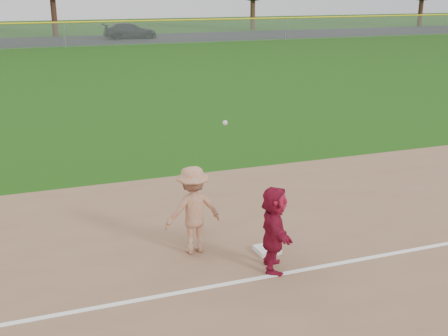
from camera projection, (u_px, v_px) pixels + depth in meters
name	position (u px, v px, depth m)	size (l,w,h in m)	color
ground	(251.00, 258.00, 10.46)	(160.00, 160.00, 0.00)	#1B490E
foul_line	(269.00, 276.00, 9.74)	(60.00, 0.10, 0.01)	white
parking_asphalt	(60.00, 41.00, 51.61)	(120.00, 10.00, 0.01)	black
first_base	(267.00, 250.00, 10.63)	(0.41, 0.41, 0.09)	white
base_runner	(274.00, 229.00, 9.77)	(1.44, 0.46, 1.56)	maroon
car_right	(130.00, 31.00, 53.57)	(2.05, 5.05, 1.47)	black
first_base_play	(193.00, 210.00, 10.41)	(1.18, 0.70, 2.54)	#979799
outfield_fence	(64.00, 23.00, 45.64)	(110.00, 0.12, 110.00)	#999EA0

